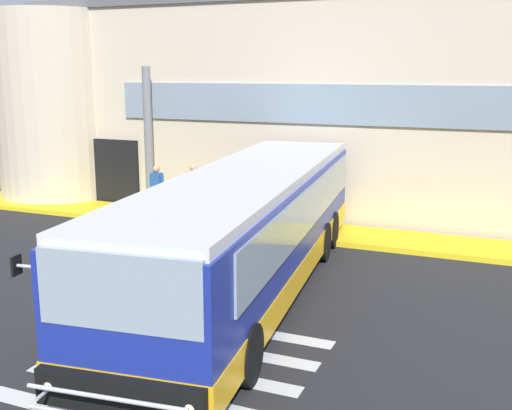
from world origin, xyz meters
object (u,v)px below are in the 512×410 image
passenger_near_column (157,188)px  safety_bollard_yellow (218,221)px  passenger_by_doorway (194,187)px  passenger_at_curb_edge (206,192)px  entry_support_column (148,139)px  bus_main_foreground (249,233)px

passenger_near_column → safety_bollard_yellow: (2.64, -0.95, -0.63)m
passenger_near_column → passenger_by_doorway: (1.00, 0.65, 0.00)m
passenger_by_doorway → passenger_at_curb_edge: bearing=-43.3°
entry_support_column → passenger_near_column: 1.88m
safety_bollard_yellow → bus_main_foreground: bearing=-55.6°
passenger_near_column → passenger_by_doorway: 1.19m
entry_support_column → bus_main_foreground: size_ratio=0.39×
entry_support_column → passenger_near_column: size_ratio=2.86×
safety_bollard_yellow → passenger_near_column: bearing=160.3°
passenger_by_doorway → safety_bollard_yellow: (1.64, -1.60, -0.63)m
passenger_at_curb_edge → entry_support_column: bearing=159.2°
safety_bollard_yellow → passenger_at_curb_edge: bearing=134.9°
passenger_by_doorway → entry_support_column: bearing=173.5°
entry_support_column → bus_main_foreground: 8.54m
bus_main_foreground → passenger_at_curb_edge: bus_main_foreground is taller
entry_support_column → passenger_near_column: (0.80, -0.85, -1.47)m
entry_support_column → passenger_at_curb_edge: (2.65, -1.01, -1.43)m
bus_main_foreground → safety_bollard_yellow: bus_main_foreground is taller
entry_support_column → bus_main_foreground: (6.17, -5.79, -1.21)m
passenger_by_doorway → bus_main_foreground: bearing=-51.9°
passenger_near_column → passenger_at_curb_edge: bearing=-4.8°
passenger_near_column → safety_bollard_yellow: 2.87m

